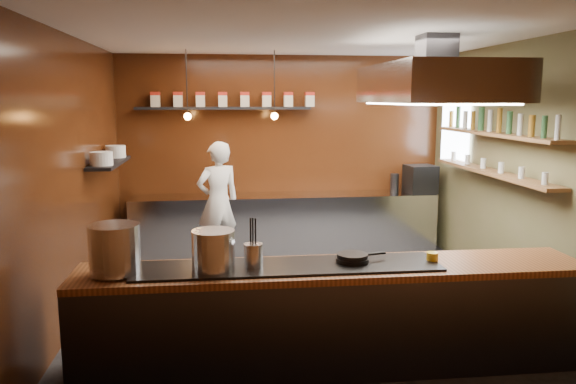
{
  "coord_description": "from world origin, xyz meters",
  "views": [
    {
      "loc": [
        -0.94,
        -6.18,
        2.34
      ],
      "look_at": [
        -0.16,
        0.4,
        1.24
      ],
      "focal_mm": 35.0,
      "sensor_mm": 36.0,
      "label": 1
    }
  ],
  "objects": [
    {
      "name": "extractor_hood",
      "position": [
        1.3,
        -0.4,
        2.51
      ],
      "size": [
        1.2,
        2.0,
        0.72
      ],
      "color": "#38383D",
      "rests_on": "ceiling"
    },
    {
      "name": "pendant_right",
      "position": [
        -0.2,
        1.7,
        2.15
      ],
      "size": [
        0.1,
        0.1,
        0.95
      ],
      "color": "black",
      "rests_on": "ceiling"
    },
    {
      "name": "stockpot_large",
      "position": [
        -1.82,
        -1.64,
        1.14
      ],
      "size": [
        0.49,
        0.49,
        0.4
      ],
      "primitive_type": "cylinder",
      "rotation": [
        0.0,
        0.0,
        -0.21
      ],
      "color": "silver",
      "rests_on": "pass_counter"
    },
    {
      "name": "plate_stacks",
      "position": [
        -2.34,
        1.0,
        1.65
      ],
      "size": [
        0.26,
        1.16,
        0.16
      ],
      "color": "white",
      "rests_on": "plate_shelf"
    },
    {
      "name": "pendant_left",
      "position": [
        -1.4,
        1.7,
        2.15
      ],
      "size": [
        0.1,
        0.1,
        0.95
      ],
      "color": "black",
      "rests_on": "ceiling"
    },
    {
      "name": "ceiling",
      "position": [
        0.0,
        0.0,
        3.0
      ],
      "size": [
        5.0,
        5.0,
        0.0
      ],
      "primitive_type": "plane",
      "rotation": [
        3.14,
        0.0,
        0.0
      ],
      "color": "silver",
      "rests_on": "back_wall"
    },
    {
      "name": "storage_tins",
      "position": [
        -0.75,
        2.36,
        2.33
      ],
      "size": [
        2.43,
        0.13,
        0.22
      ],
      "color": "#BEB59D",
      "rests_on": "tin_shelf"
    },
    {
      "name": "butter_jar",
      "position": [
        0.87,
        -1.61,
        0.97
      ],
      "size": [
        0.1,
        0.1,
        0.09
      ],
      "primitive_type": "cylinder",
      "rotation": [
        0.0,
        0.0,
        -0.0
      ],
      "color": "yellow",
      "rests_on": "pass_counter"
    },
    {
      "name": "back_wall",
      "position": [
        0.0,
        2.5,
        1.5
      ],
      "size": [
        5.0,
        0.0,
        5.0
      ],
      "primitive_type": "plane",
      "rotation": [
        1.57,
        0.0,
        0.0
      ],
      "color": "#38160A",
      "rests_on": "ground"
    },
    {
      "name": "bottles",
      "position": [
        2.34,
        0.3,
        2.06
      ],
      "size": [
        0.06,
        2.66,
        0.24
      ],
      "color": "silver",
      "rests_on": "bottle_shelf_upper"
    },
    {
      "name": "stockpot_small",
      "position": [
        -1.03,
        -1.66,
        1.11
      ],
      "size": [
        0.42,
        0.42,
        0.33
      ],
      "primitive_type": "cylinder",
      "rotation": [
        0.0,
        0.0,
        -0.21
      ],
      "color": "silver",
      "rests_on": "pass_counter"
    },
    {
      "name": "floor",
      "position": [
        0.0,
        0.0,
        0.0
      ],
      "size": [
        5.0,
        5.0,
        0.0
      ],
      "primitive_type": "plane",
      "color": "black",
      "rests_on": "ground"
    },
    {
      "name": "bottle_shelf_lower",
      "position": [
        2.34,
        0.3,
        1.45
      ],
      "size": [
        0.26,
        2.8,
        0.04
      ],
      "primitive_type": "cube",
      "color": "brown",
      "rests_on": "right_wall"
    },
    {
      "name": "wine_glasses",
      "position": [
        2.34,
        0.3,
        1.53
      ],
      "size": [
        0.07,
        2.37,
        0.13
      ],
      "color": "silver",
      "rests_on": "bottle_shelf_lower"
    },
    {
      "name": "plate_shelf",
      "position": [
        -2.34,
        1.0,
        1.55
      ],
      "size": [
        0.3,
        1.4,
        0.04
      ],
      "primitive_type": "cube",
      "color": "black",
      "rests_on": "left_wall"
    },
    {
      "name": "espresso_machine",
      "position": [
        2.1,
        2.1,
        1.11
      ],
      "size": [
        0.47,
        0.45,
        0.43
      ],
      "primitive_type": "cube",
      "rotation": [
        0.0,
        0.0,
        0.1
      ],
      "color": "black",
      "rests_on": "prep_counter"
    },
    {
      "name": "right_wall",
      "position": [
        2.5,
        0.0,
        1.5
      ],
      "size": [
        0.0,
        5.0,
        5.0
      ],
      "primitive_type": "plane",
      "rotation": [
        1.57,
        0.0,
        -1.57
      ],
      "color": "brown",
      "rests_on": "ground"
    },
    {
      "name": "window_pane",
      "position": [
        2.45,
        1.7,
        1.9
      ],
      "size": [
        0.0,
        1.0,
        1.0
      ],
      "primitive_type": "plane",
      "rotation": [
        1.57,
        0.0,
        -1.57
      ],
      "color": "white",
      "rests_on": "right_wall"
    },
    {
      "name": "tin_shelf",
      "position": [
        -0.9,
        2.36,
        2.2
      ],
      "size": [
        2.6,
        0.26,
        0.04
      ],
      "primitive_type": "cube",
      "color": "black",
      "rests_on": "back_wall"
    },
    {
      "name": "left_wall",
      "position": [
        -2.5,
        0.0,
        1.5
      ],
      "size": [
        0.0,
        5.0,
        5.0
      ],
      "primitive_type": "plane",
      "rotation": [
        1.57,
        0.0,
        1.57
      ],
      "color": "#38160A",
      "rests_on": "ground"
    },
    {
      "name": "bottle_shelf_upper",
      "position": [
        2.34,
        0.3,
        1.92
      ],
      "size": [
        0.26,
        2.8,
        0.04
      ],
      "primitive_type": "cube",
      "color": "brown",
      "rests_on": "right_wall"
    },
    {
      "name": "frying_pan",
      "position": [
        0.17,
        -1.57,
        0.98
      ],
      "size": [
        0.46,
        0.29,
        0.07
      ],
      "color": "black",
      "rests_on": "pass_counter"
    },
    {
      "name": "utensil_crock",
      "position": [
        -0.7,
        -1.63,
        1.04
      ],
      "size": [
        0.2,
        0.2,
        0.2
      ],
      "primitive_type": "cylinder",
      "rotation": [
        0.0,
        0.0,
        0.3
      ],
      "color": "silver",
      "rests_on": "pass_counter"
    },
    {
      "name": "chef",
      "position": [
        -1.01,
        1.84,
        0.87
      ],
      "size": [
        0.75,
        0.62,
        1.74
      ],
      "primitive_type": "imported",
      "rotation": [
        0.0,
        0.0,
        3.52
      ],
      "color": "silver",
      "rests_on": "floor"
    },
    {
      "name": "pass_counter",
      "position": [
        -0.0,
        -1.6,
        0.47
      ],
      "size": [
        4.4,
        0.72,
        0.94
      ],
      "color": "#38383D",
      "rests_on": "floor"
    },
    {
      "name": "prep_counter",
      "position": [
        0.0,
        2.17,
        0.45
      ],
      "size": [
        4.6,
        0.65,
        0.9
      ],
      "primitive_type": "cube",
      "color": "silver",
      "rests_on": "floor"
    }
  ]
}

